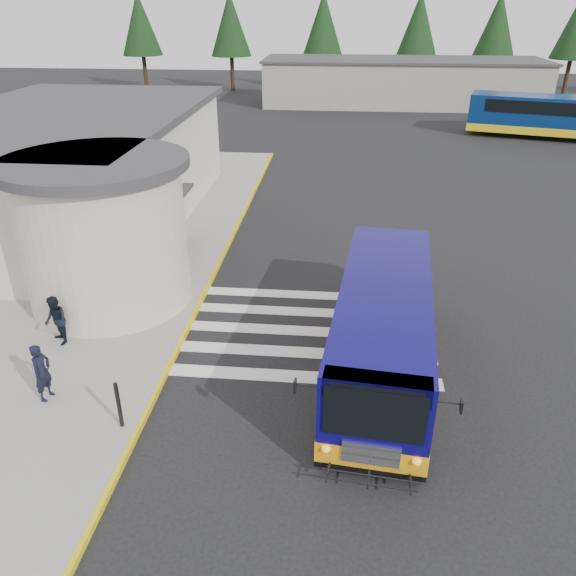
# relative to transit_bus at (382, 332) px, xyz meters

# --- Properties ---
(ground) EXTENTS (140.00, 140.00, 0.00)m
(ground) POSITION_rel_transit_bus_xyz_m (-1.81, 2.63, -1.24)
(ground) COLOR black
(ground) RESTS_ON ground
(sidewalk) EXTENTS (10.00, 34.00, 0.15)m
(sidewalk) POSITION_rel_transit_bus_xyz_m (-10.81, 6.63, -1.16)
(sidewalk) COLOR gray
(sidewalk) RESTS_ON ground
(curb_strip) EXTENTS (0.12, 34.00, 0.16)m
(curb_strip) POSITION_rel_transit_bus_xyz_m (-5.86, 6.63, -1.16)
(curb_strip) COLOR gold
(curb_strip) RESTS_ON ground
(station_building) EXTENTS (12.70, 18.70, 4.80)m
(station_building) POSITION_rel_transit_bus_xyz_m (-12.66, 9.54, 1.33)
(station_building) COLOR beige
(station_building) RESTS_ON ground
(crosswalk) EXTENTS (8.00, 5.35, 0.01)m
(crosswalk) POSITION_rel_transit_bus_xyz_m (-2.31, 1.83, -1.23)
(crosswalk) COLOR silver
(crosswalk) RESTS_ON ground
(depot_building) EXTENTS (26.40, 8.40, 4.20)m
(depot_building) POSITION_rel_transit_bus_xyz_m (4.19, 44.63, 0.87)
(depot_building) COLOR gray
(depot_building) RESTS_ON ground
(tree_line) EXTENTS (58.40, 4.40, 10.00)m
(tree_line) POSITION_rel_transit_bus_xyz_m (4.47, 52.63, 5.53)
(tree_line) COLOR black
(tree_line) RESTS_ON ground
(transit_bus) EXTENTS (3.71, 9.36, 2.59)m
(transit_bus) POSITION_rel_transit_bus_xyz_m (0.00, 0.00, 0.00)
(transit_bus) COLOR #0C0755
(transit_bus) RESTS_ON ground
(pedestrian_a) EXTENTS (0.47, 0.63, 1.57)m
(pedestrian_a) POSITION_rel_transit_bus_xyz_m (-8.54, -2.25, -0.30)
(pedestrian_a) COLOR black
(pedestrian_a) RESTS_ON sidewalk
(pedestrian_b) EXTENTS (0.92, 0.93, 1.51)m
(pedestrian_b) POSITION_rel_transit_bus_xyz_m (-9.38, 0.25, -0.33)
(pedestrian_b) COLOR black
(pedestrian_b) RESTS_ON sidewalk
(bollard) EXTENTS (0.10, 0.10, 1.25)m
(bollard) POSITION_rel_transit_bus_xyz_m (-6.26, -3.10, -0.47)
(bollard) COLOR black
(bollard) RESTS_ON sidewalk
(far_bus_a) EXTENTS (10.36, 5.37, 2.58)m
(far_bus_a) POSITION_rel_transit_bus_xyz_m (13.11, 30.91, 0.44)
(far_bus_a) COLOR #072052
(far_bus_a) RESTS_ON ground
(far_bus_b) EXTENTS (8.81, 3.65, 2.21)m
(far_bus_b) POSITION_rel_transit_bus_xyz_m (13.17, 33.37, 0.20)
(far_bus_b) COLOR #134412
(far_bus_b) RESTS_ON ground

